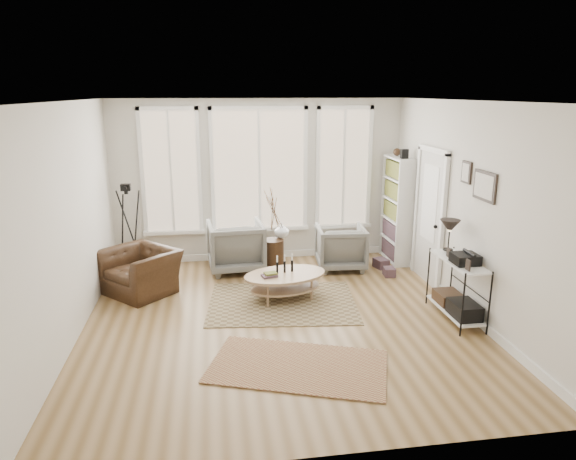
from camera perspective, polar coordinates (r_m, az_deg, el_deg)
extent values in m
plane|color=#93744A|center=(7.11, -0.89, -9.92)|extent=(5.50, 5.50, 0.00)
plane|color=white|center=(6.44, -0.99, 14.15)|extent=(5.50, 5.50, 0.00)
cube|color=silver|center=(9.31, -3.21, 5.46)|extent=(5.20, 0.04, 2.90)
cube|color=silver|center=(4.05, 4.31, -7.62)|extent=(5.20, 0.04, 2.90)
cube|color=silver|center=(6.80, -23.20, 0.62)|extent=(0.04, 5.50, 2.90)
cube|color=silver|center=(7.42, 19.39, 2.13)|extent=(0.04, 5.50, 2.90)
cube|color=white|center=(9.63, -3.08, -2.73)|extent=(5.10, 0.04, 0.12)
cube|color=white|center=(7.83, 18.40, -7.83)|extent=(0.03, 5.40, 0.12)
cube|color=#D5B38B|center=(9.25, -3.21, 6.66)|extent=(1.60, 0.03, 2.10)
cube|color=#D5B38B|center=(9.24, -12.88, 6.30)|extent=(0.90, 0.03, 2.10)
cube|color=#D5B38B|center=(9.52, 6.18, 6.84)|extent=(0.90, 0.03, 2.10)
cube|color=white|center=(9.23, -3.20, 6.65)|extent=(1.74, 0.06, 2.24)
cube|color=white|center=(9.22, -12.89, 6.28)|extent=(1.04, 0.06, 2.24)
cube|color=white|center=(9.50, 6.21, 6.82)|extent=(1.04, 0.06, 2.24)
cube|color=white|center=(9.44, -3.09, 0.13)|extent=(4.10, 0.12, 0.06)
cube|color=silver|center=(8.51, 15.46, 1.26)|extent=(0.04, 0.88, 2.10)
cube|color=white|center=(8.44, 15.45, 2.90)|extent=(0.01, 0.55, 1.20)
cube|color=white|center=(8.07, 16.74, 0.42)|extent=(0.06, 0.08, 2.18)
cube|color=white|center=(8.94, 14.12, 2.01)|extent=(0.06, 0.08, 2.18)
cube|color=white|center=(8.32, 15.89, 8.56)|extent=(0.06, 1.06, 0.08)
sphere|color=black|center=(8.21, 16.06, 0.36)|extent=(0.06, 0.06, 0.06)
cube|color=white|center=(9.07, 12.90, 1.62)|extent=(0.30, 0.03, 1.90)
cube|color=white|center=(9.82, 11.18, 2.74)|extent=(0.30, 0.03, 1.90)
cube|color=white|center=(9.49, 12.86, 2.22)|extent=(0.02, 0.85, 1.90)
cube|color=white|center=(9.44, 12.01, 2.20)|extent=(0.30, 0.81, 1.90)
cube|color=brown|center=(9.44, 12.01, 2.20)|extent=(0.24, 0.75, 1.76)
cube|color=black|center=(9.09, 12.80, 8.26)|extent=(0.12, 0.10, 0.16)
sphere|color=#362214|center=(9.41, 12.03, 8.47)|extent=(0.14, 0.14, 0.14)
cube|color=white|center=(7.47, 18.05, -8.42)|extent=(0.37, 1.07, 0.03)
cube|color=white|center=(7.23, 18.50, -3.31)|extent=(0.37, 1.07, 0.02)
cylinder|color=black|center=(6.85, 18.85, -7.92)|extent=(0.02, 0.02, 0.85)
cylinder|color=black|center=(7.01, 21.49, -7.61)|extent=(0.02, 0.02, 0.85)
cylinder|color=black|center=(7.73, 15.30, -4.97)|extent=(0.02, 0.02, 0.85)
cylinder|color=black|center=(7.88, 17.71, -4.77)|extent=(0.02, 0.02, 0.85)
cylinder|color=black|center=(7.51, 17.34, -2.09)|extent=(0.14, 0.14, 0.02)
cylinder|color=black|center=(7.47, 17.43, -1.07)|extent=(0.02, 0.02, 0.30)
cone|color=black|center=(7.42, 17.55, 0.41)|extent=(0.28, 0.28, 0.18)
cube|color=black|center=(7.08, 19.09, -3.04)|extent=(0.32, 0.30, 0.13)
cube|color=black|center=(7.23, 18.99, -8.37)|extent=(0.32, 0.45, 0.20)
cube|color=#362214|center=(7.62, 17.37, -7.16)|extent=(0.32, 0.40, 0.16)
cube|color=black|center=(6.80, 19.38, -3.70)|extent=(0.02, 0.10, 0.14)
cube|color=black|center=(7.26, 17.43, -2.44)|extent=(0.02, 0.10, 0.12)
cube|color=black|center=(7.00, 21.03, 4.58)|extent=(0.03, 0.52, 0.38)
cube|color=silver|center=(6.99, 20.92, 4.58)|extent=(0.01, 0.44, 0.30)
cube|color=black|center=(7.41, 19.23, 6.07)|extent=(0.03, 0.24, 0.30)
cube|color=silver|center=(7.41, 19.13, 6.07)|extent=(0.01, 0.18, 0.24)
cube|color=brown|center=(7.63, -0.63, -8.07)|extent=(2.30, 1.82, 0.01)
cube|color=brown|center=(6.00, 1.13, -14.87)|extent=(2.22, 1.69, 0.01)
ellipsoid|color=tan|center=(7.72, -0.32, -6.38)|extent=(1.19, 0.90, 0.03)
ellipsoid|color=tan|center=(7.65, -0.32, -5.00)|extent=(1.39, 1.05, 0.04)
cylinder|color=tan|center=(7.50, -2.74, -7.07)|extent=(0.04, 0.04, 0.36)
cylinder|color=tan|center=(7.60, 2.50, -6.77)|extent=(0.04, 0.04, 0.36)
cylinder|color=tan|center=(7.87, -3.04, -5.99)|extent=(0.04, 0.04, 0.36)
cylinder|color=tan|center=(7.96, 1.95, -5.72)|extent=(0.04, 0.04, 0.36)
cylinder|color=black|center=(7.65, -1.26, -4.16)|extent=(0.04, 0.04, 0.18)
cylinder|color=black|center=(7.66, -0.38, -4.11)|extent=(0.04, 0.04, 0.18)
cylinder|color=black|center=(7.68, 0.50, -4.07)|extent=(0.04, 0.04, 0.18)
cube|color=#2E5228|center=(7.52, -2.02, -4.97)|extent=(0.22, 0.16, 0.06)
imported|color=slate|center=(8.90, -5.82, -1.79)|extent=(0.99, 1.01, 0.86)
imported|color=slate|center=(9.01, 5.88, -1.91)|extent=(0.88, 0.91, 0.76)
cylinder|color=#362214|center=(8.92, -1.62, -2.76)|extent=(0.36, 0.36, 0.54)
imported|color=silver|center=(8.95, -0.70, -0.01)|extent=(0.26, 0.26, 0.26)
imported|color=#362214|center=(8.23, -16.09, -4.42)|extent=(1.38, 1.38, 0.68)
cylinder|color=black|center=(8.79, -17.55, 4.05)|extent=(0.07, 0.07, 0.07)
cube|color=black|center=(8.78, -17.59, 4.54)|extent=(0.16, 0.11, 0.11)
cylinder|color=black|center=(8.69, -17.68, 4.43)|extent=(0.07, 0.09, 0.07)
cube|color=brown|center=(9.21, 10.30, -3.65)|extent=(0.26, 0.30, 0.16)
cube|color=brown|center=(8.84, 11.17, -4.58)|extent=(0.20, 0.24, 0.15)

